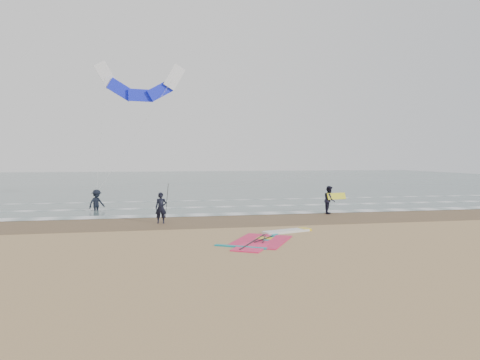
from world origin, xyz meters
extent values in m
plane|color=tan|center=(0.00, 0.00, 0.00)|extent=(120.00, 120.00, 0.00)
cube|color=#47605E|center=(0.00, 48.00, 0.01)|extent=(120.00, 80.00, 0.02)
cube|color=brown|center=(0.00, 6.00, 0.00)|extent=(120.00, 5.00, 0.01)
cube|color=white|center=(0.00, 8.20, 0.03)|extent=(120.00, 1.20, 0.02)
cube|color=white|center=(0.00, 12.00, 0.03)|extent=(120.00, 0.70, 0.02)
cube|color=white|center=(0.00, 16.50, 0.03)|extent=(120.00, 0.50, 0.01)
cube|color=white|center=(1.17, 1.81, 0.05)|extent=(2.28, 1.21, 0.11)
cube|color=yellow|center=(2.15, 2.13, 0.06)|extent=(0.54, 0.63, 0.12)
cube|color=#F91F57|center=(-0.42, 0.04, 0.02)|extent=(3.11, 3.43, 0.04)
cube|color=#F91F57|center=(-1.09, -1.11, 0.02)|extent=(1.72, 1.91, 0.04)
cube|color=#0C8C99|center=(0.47, 1.19, 0.02)|extent=(1.59, 2.55, 0.04)
cube|color=#0C8C99|center=(-1.44, -0.93, 0.02)|extent=(1.86, 1.19, 0.04)
cube|color=yellow|center=(-0.16, 0.49, 0.02)|extent=(0.80, 0.77, 0.05)
cylinder|color=black|center=(-0.78, -0.13, 0.04)|extent=(1.64, 2.79, 0.05)
cylinder|color=black|center=(-0.24, 0.22, 0.06)|extent=(1.09, 1.21, 0.04)
cylinder|color=black|center=(-0.24, 0.22, 0.06)|extent=(0.53, 1.53, 0.04)
imported|color=black|center=(-4.31, 5.54, 0.79)|extent=(0.62, 0.45, 1.58)
imported|color=black|center=(5.58, 7.45, 0.83)|extent=(0.90, 0.99, 1.66)
imported|color=black|center=(-8.24, 11.48, 0.85)|extent=(1.23, 1.20, 1.69)
cylinder|color=black|center=(-4.01, 5.54, 1.16)|extent=(0.17, 0.86, 1.82)
cube|color=yellow|center=(5.98, 7.35, 1.05)|extent=(1.30, 0.51, 0.39)
cube|color=white|center=(-7.89, 14.28, 9.01)|extent=(1.57, 0.40, 1.90)
cube|color=#1622ED|center=(-6.90, 14.28, 8.03)|extent=(1.89, 0.46, 1.58)
cube|color=#1622ED|center=(-5.56, 14.28, 7.67)|extent=(1.70, 0.43, 0.84)
cube|color=#1622ED|center=(-4.22, 14.28, 8.03)|extent=(1.89, 0.46, 1.58)
cube|color=white|center=(-3.24, 14.28, 9.01)|extent=(1.57, 0.40, 1.90)
cylinder|color=beige|center=(-8.06, 12.88, 5.06)|extent=(0.37, 2.82, 7.90)
cylinder|color=beige|center=(-5.74, 12.88, 5.06)|extent=(5.02, 2.82, 7.90)
camera|label=1|loc=(-4.43, -16.41, 3.34)|focal=32.00mm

